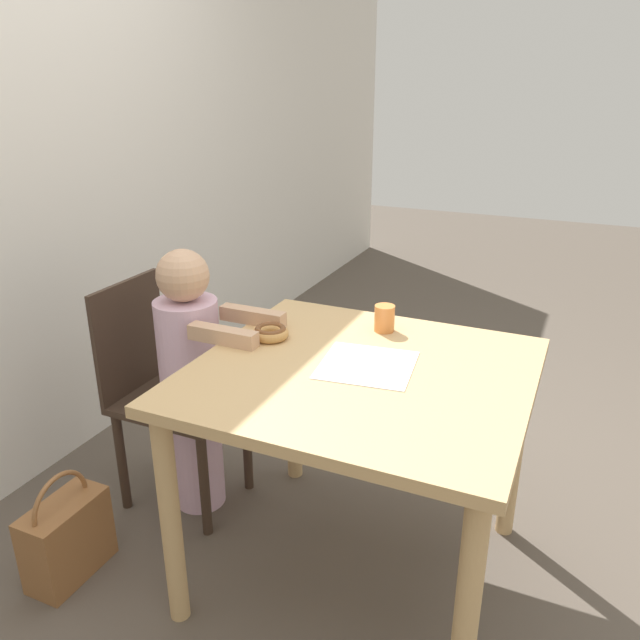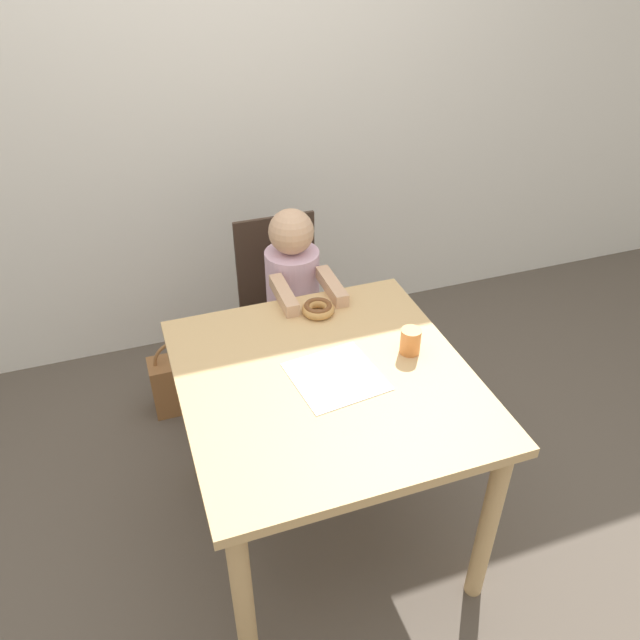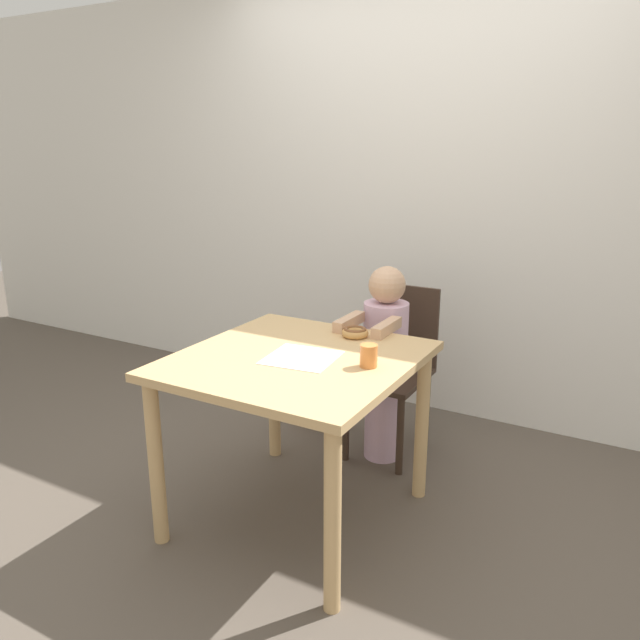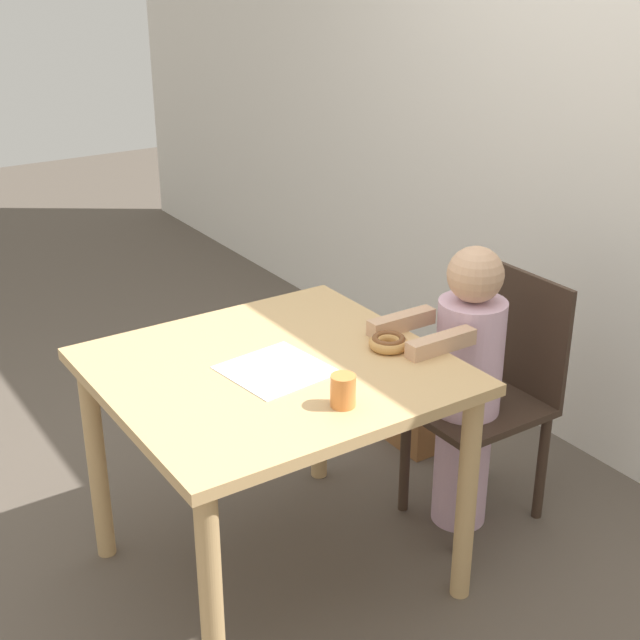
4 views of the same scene
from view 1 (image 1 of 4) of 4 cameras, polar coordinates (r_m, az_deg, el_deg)
The scene contains 8 objects.
ground_plane at distance 2.25m, azimuth 3.30°, elevation -21.74°, with size 12.00×12.00×0.00m, color brown.
dining_table at distance 1.88m, azimuth 3.70°, elevation -7.50°, with size 0.91×0.96×0.74m.
chair at distance 2.40m, azimuth -13.87°, elevation -6.55°, with size 0.36×0.43×0.86m.
child_figure at distance 2.29m, azimuth -11.55°, elevation -5.42°, with size 0.24×0.44×1.00m.
donut at distance 2.03m, azimuth -4.55°, elevation -1.12°, with size 0.12×0.12×0.04m.
napkin at distance 1.85m, azimuth 4.33°, elevation -4.12°, with size 0.30×0.30×0.00m.
handbag at distance 2.29m, azimuth -22.13°, elevation -17.88°, with size 0.28×0.14×0.38m.
cup at distance 2.08m, azimuth 5.91°, elevation 0.16°, with size 0.07×0.07×0.09m.
Camera 1 is at (-1.55, -0.56, 1.54)m, focal length 35.00 mm.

